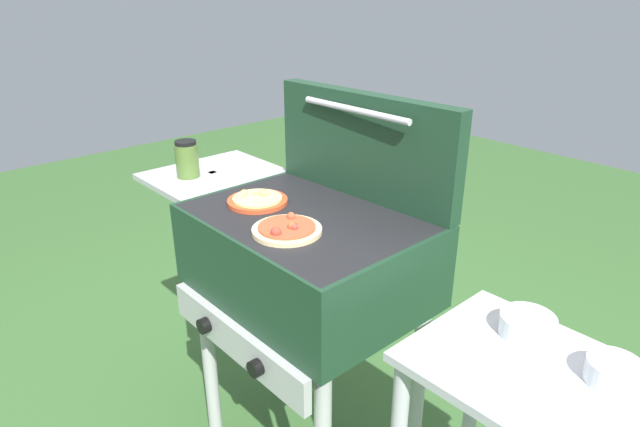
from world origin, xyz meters
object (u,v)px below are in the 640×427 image
Objects in this scene: topping_bowl_far at (527,326)px; sauce_jar at (187,159)px; grill at (304,261)px; pizza_pepperoni at (287,229)px; topping_bowl_near at (614,373)px; pizza_cheese at (257,200)px.

sauce_jar is at bearing -171.17° from topping_bowl_far.
pizza_pepperoni is (0.06, -0.11, 0.15)m from grill.
topping_bowl_near and topping_bowl_far have the same top height.
pizza_cheese is 0.78m from topping_bowl_far.
sauce_jar is 1.30m from topping_bowl_near.
pizza_cheese reaches higher than topping_bowl_near.
grill is at bearing -171.21° from topping_bowl_far.
topping_bowl_far is at bearing 10.47° from pizza_cheese.
pizza_pepperoni is at bearing -159.84° from topping_bowl_far.
pizza_pepperoni is 0.22m from pizza_cheese.
topping_bowl_near is (0.73, 0.18, -0.10)m from pizza_pepperoni.
grill is at bearing 120.84° from pizza_pepperoni.
topping_bowl_far is at bearing 20.16° from pizza_pepperoni.
pizza_cheese is at bearing -172.68° from topping_bowl_near.
pizza_pepperoni is at bearing -166.01° from topping_bowl_near.
pizza_cheese is at bearing -162.70° from grill.
topping_bowl_far is (-0.18, 0.02, 0.00)m from topping_bowl_near.
pizza_pepperoni is 0.60m from topping_bowl_far.
pizza_pepperoni is 1.74× the size of topping_bowl_near.
pizza_cheese is 1.48× the size of topping_bowl_far.
sauce_jar is at bearing -173.27° from topping_bowl_near.
grill is 0.53m from sauce_jar.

